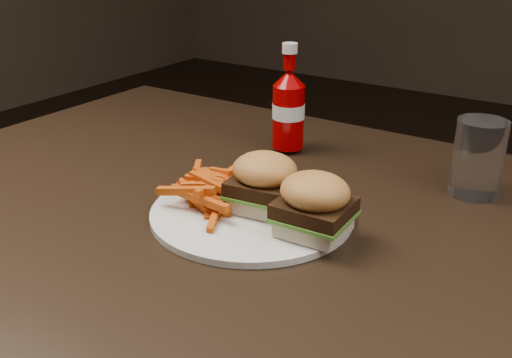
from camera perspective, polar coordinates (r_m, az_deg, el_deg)
The scene contains 7 objects.
dining_table at distance 0.83m, azimuth 0.81°, elevation -3.97°, with size 1.20×0.80×0.04m, color black.
plate at distance 0.80m, azimuth -0.40°, elevation -3.22°, with size 0.27×0.27×0.01m, color white.
sandwich_half_a at distance 0.79m, azimuth 0.83°, elevation -2.12°, with size 0.08×0.07×0.02m, color #CAAC93.
sandwich_half_b at distance 0.73m, azimuth 5.51°, elevation -4.38°, with size 0.08×0.07×0.02m, color beige.
fries_pile at distance 0.81m, azimuth -3.43°, elevation -0.62°, with size 0.12×0.12×0.05m, color #D43C09, non-canonical shape.
ketchup_bottle at distance 1.01m, azimuth 3.10°, elevation 5.94°, with size 0.05×0.05×0.11m, color #9B0001.
tumbler at distance 0.90m, azimuth 20.40°, elevation 1.89°, with size 0.07×0.07×0.11m, color white.
Camera 1 is at (0.40, -0.62, 1.11)m, focal length 42.00 mm.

